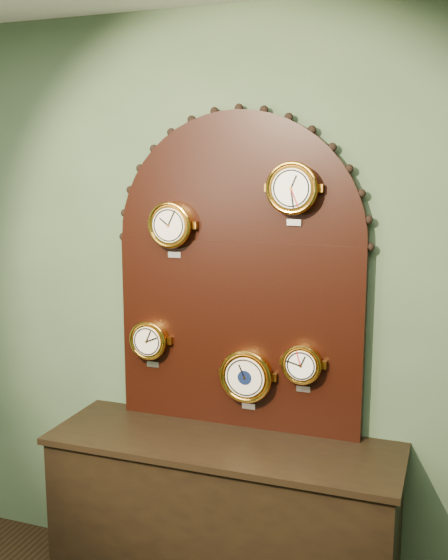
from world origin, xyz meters
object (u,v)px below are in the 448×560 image
at_px(hygrometer, 150,340).
at_px(tide_clock, 302,364).
at_px(shop_counter, 223,526).
at_px(roman_clock, 171,225).
at_px(display_board, 238,263).
at_px(arabic_clock, 293,188).
at_px(barometer, 247,376).

distance_m(hygrometer, tide_clock, 0.77).
relative_size(shop_counter, roman_clock, 5.91).
relative_size(shop_counter, display_board, 1.05).
distance_m(shop_counter, arabic_clock, 1.61).
bearing_deg(tide_clock, hygrometer, -179.98).
xyz_separation_m(shop_counter, arabic_clock, (0.27, 0.15, 1.58)).
bearing_deg(hygrometer, roman_clock, -0.28).
distance_m(barometer, tide_clock, 0.28).
bearing_deg(display_board, barometer, -45.65).
relative_size(barometer, tide_clock, 1.29).
xyz_separation_m(display_board, tide_clock, (0.33, -0.07, -0.44)).
height_order(shop_counter, barometer, barometer).
bearing_deg(display_board, arabic_clock, -13.78).
height_order(shop_counter, tide_clock, tide_clock).
height_order(display_board, hygrometer, display_board).
bearing_deg(barometer, display_board, 134.35).
relative_size(roman_clock, arabic_clock, 0.95).
relative_size(display_board, tide_clock, 6.43).
bearing_deg(hygrometer, barometer, -0.19).
bearing_deg(shop_counter, arabic_clock, 29.36).
height_order(shop_counter, display_board, display_board).
distance_m(display_board, hygrometer, 0.60).
distance_m(arabic_clock, hygrometer, 1.04).
xyz_separation_m(display_board, arabic_clock, (0.27, -0.07, 0.36)).
xyz_separation_m(roman_clock, barometer, (0.38, -0.00, -0.70)).
bearing_deg(arabic_clock, roman_clock, 179.96).
xyz_separation_m(roman_clock, tide_clock, (0.65, 0.00, -0.61)).
xyz_separation_m(roman_clock, arabic_clock, (0.59, -0.00, 0.18)).
relative_size(display_board, hygrometer, 6.18).
bearing_deg(display_board, roman_clock, -168.04).
relative_size(display_board, roman_clock, 5.66).
height_order(display_board, arabic_clock, display_board).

